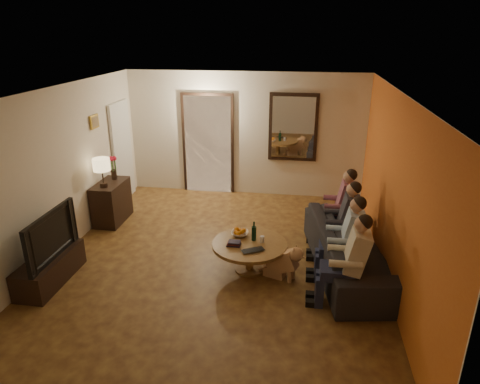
# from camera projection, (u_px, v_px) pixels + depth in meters

# --- Properties ---
(floor) EXTENTS (5.00, 6.00, 0.01)m
(floor) POSITION_uv_depth(u_px,v_px,m) (218.00, 260.00, 6.70)
(floor) COLOR #462512
(floor) RESTS_ON ground
(ceiling) EXTENTS (5.00, 6.00, 0.01)m
(ceiling) POSITION_uv_depth(u_px,v_px,m) (215.00, 92.00, 5.77)
(ceiling) COLOR white
(ceiling) RESTS_ON back_wall
(back_wall) EXTENTS (5.00, 0.02, 2.60)m
(back_wall) POSITION_uv_depth(u_px,v_px,m) (245.00, 135.00, 9.00)
(back_wall) COLOR beige
(back_wall) RESTS_ON floor
(front_wall) EXTENTS (5.00, 0.02, 2.60)m
(front_wall) POSITION_uv_depth(u_px,v_px,m) (143.00, 305.00, 3.47)
(front_wall) COLOR beige
(front_wall) RESTS_ON floor
(left_wall) EXTENTS (0.02, 6.00, 2.60)m
(left_wall) POSITION_uv_depth(u_px,v_px,m) (58.00, 174.00, 6.58)
(left_wall) COLOR beige
(left_wall) RESTS_ON floor
(right_wall) EXTENTS (0.02, 6.00, 2.60)m
(right_wall) POSITION_uv_depth(u_px,v_px,m) (394.00, 191.00, 5.88)
(right_wall) COLOR beige
(right_wall) RESTS_ON floor
(orange_accent) EXTENTS (0.01, 6.00, 2.60)m
(orange_accent) POSITION_uv_depth(u_px,v_px,m) (394.00, 191.00, 5.89)
(orange_accent) COLOR #D46024
(orange_accent) RESTS_ON right_wall
(kitchen_doorway) EXTENTS (1.00, 0.06, 2.10)m
(kitchen_doorway) POSITION_uv_depth(u_px,v_px,m) (208.00, 145.00, 9.19)
(kitchen_doorway) COLOR #FFE0A5
(kitchen_doorway) RESTS_ON floor
(door_trim) EXTENTS (1.12, 0.04, 2.22)m
(door_trim) POSITION_uv_depth(u_px,v_px,m) (208.00, 145.00, 9.18)
(door_trim) COLOR black
(door_trim) RESTS_ON floor
(fridge_glimpse) EXTENTS (0.45, 0.03, 1.70)m
(fridge_glimpse) POSITION_uv_depth(u_px,v_px,m) (220.00, 152.00, 9.21)
(fridge_glimpse) COLOR silver
(fridge_glimpse) RESTS_ON floor
(mirror_frame) EXTENTS (1.00, 0.05, 1.40)m
(mirror_frame) POSITION_uv_depth(u_px,v_px,m) (293.00, 127.00, 8.75)
(mirror_frame) COLOR black
(mirror_frame) RESTS_ON back_wall
(mirror_glass) EXTENTS (0.86, 0.02, 1.26)m
(mirror_glass) POSITION_uv_depth(u_px,v_px,m) (293.00, 128.00, 8.73)
(mirror_glass) COLOR white
(mirror_glass) RESTS_ON back_wall
(white_door) EXTENTS (0.06, 0.85, 2.04)m
(white_door) POSITION_uv_depth(u_px,v_px,m) (122.00, 152.00, 8.80)
(white_door) COLOR white
(white_door) RESTS_ON floor
(framed_art) EXTENTS (0.03, 0.28, 0.24)m
(framed_art) POSITION_uv_depth(u_px,v_px,m) (94.00, 122.00, 7.58)
(framed_art) COLOR #B28C33
(framed_art) RESTS_ON left_wall
(art_canvas) EXTENTS (0.01, 0.22, 0.18)m
(art_canvas) POSITION_uv_depth(u_px,v_px,m) (95.00, 122.00, 7.58)
(art_canvas) COLOR brown
(art_canvas) RESTS_ON left_wall
(dresser) EXTENTS (0.45, 0.85, 0.76)m
(dresser) POSITION_uv_depth(u_px,v_px,m) (112.00, 202.00, 7.95)
(dresser) COLOR black
(dresser) RESTS_ON floor
(table_lamp) EXTENTS (0.30, 0.30, 0.54)m
(table_lamp) POSITION_uv_depth(u_px,v_px,m) (102.00, 173.00, 7.51)
(table_lamp) COLOR beige
(table_lamp) RESTS_ON dresser
(flower_vase) EXTENTS (0.14, 0.14, 0.44)m
(flower_vase) POSITION_uv_depth(u_px,v_px,m) (113.00, 168.00, 7.94)
(flower_vase) COLOR red
(flower_vase) RESTS_ON dresser
(tv_stand) EXTENTS (0.45, 1.19, 0.40)m
(tv_stand) POSITION_uv_depth(u_px,v_px,m) (50.00, 269.00, 6.08)
(tv_stand) COLOR black
(tv_stand) RESTS_ON floor
(tv) EXTENTS (1.18, 0.15, 0.68)m
(tv) POSITION_uv_depth(u_px,v_px,m) (44.00, 235.00, 5.89)
(tv) COLOR black
(tv) RESTS_ON tv_stand
(sofa) EXTENTS (2.59, 1.35, 0.72)m
(sofa) POSITION_uv_depth(u_px,v_px,m) (350.00, 248.00, 6.31)
(sofa) COLOR black
(sofa) RESTS_ON floor
(person_a) EXTENTS (0.60, 0.40, 1.20)m
(person_a) POSITION_uv_depth(u_px,v_px,m) (350.00, 265.00, 5.41)
(person_a) COLOR tan
(person_a) RESTS_ON sofa
(person_b) EXTENTS (0.60, 0.40, 1.20)m
(person_b) POSITION_uv_depth(u_px,v_px,m) (346.00, 243.00, 5.96)
(person_b) COLOR tan
(person_b) RESTS_ON sofa
(person_c) EXTENTS (0.60, 0.40, 1.20)m
(person_c) POSITION_uv_depth(u_px,v_px,m) (343.00, 225.00, 6.51)
(person_c) COLOR tan
(person_c) RESTS_ON sofa
(person_d) EXTENTS (0.60, 0.40, 1.20)m
(person_d) POSITION_uv_depth(u_px,v_px,m) (341.00, 209.00, 7.07)
(person_d) COLOR tan
(person_d) RESTS_ON sofa
(dog) EXTENTS (0.61, 0.41, 0.56)m
(dog) POSITION_uv_depth(u_px,v_px,m) (281.00, 260.00, 6.14)
(dog) COLOR #AF8451
(dog) RESTS_ON floor
(coffee_table) EXTENTS (1.40, 1.40, 0.45)m
(coffee_table) POSITION_uv_depth(u_px,v_px,m) (249.00, 256.00, 6.36)
(coffee_table) COLOR brown
(coffee_table) RESTS_ON floor
(bowl) EXTENTS (0.26, 0.26, 0.06)m
(bowl) POSITION_uv_depth(u_px,v_px,m) (240.00, 234.00, 6.50)
(bowl) COLOR white
(bowl) RESTS_ON coffee_table
(oranges) EXTENTS (0.20, 0.20, 0.08)m
(oranges) POSITION_uv_depth(u_px,v_px,m) (240.00, 230.00, 6.47)
(oranges) COLOR orange
(oranges) RESTS_ON bowl
(wine_bottle) EXTENTS (0.07, 0.07, 0.31)m
(wine_bottle) POSITION_uv_depth(u_px,v_px,m) (254.00, 231.00, 6.31)
(wine_bottle) COLOR black
(wine_bottle) RESTS_ON coffee_table
(wine_glass) EXTENTS (0.06, 0.06, 0.10)m
(wine_glass) POSITION_uv_depth(u_px,v_px,m) (262.00, 239.00, 6.28)
(wine_glass) COLOR silver
(wine_glass) RESTS_ON coffee_table
(book_stack) EXTENTS (0.20, 0.15, 0.07)m
(book_stack) POSITION_uv_depth(u_px,v_px,m) (234.00, 243.00, 6.20)
(book_stack) COLOR black
(book_stack) RESTS_ON coffee_table
(laptop) EXTENTS (0.39, 0.35, 0.03)m
(laptop) POSITION_uv_depth(u_px,v_px,m) (254.00, 252.00, 6.00)
(laptop) COLOR black
(laptop) RESTS_ON coffee_table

